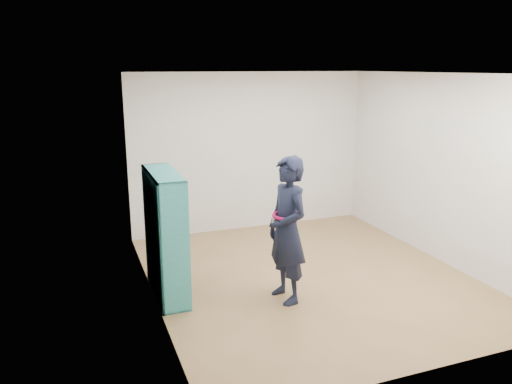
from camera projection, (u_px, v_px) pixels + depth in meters
name	position (u px, v px, depth m)	size (l,w,h in m)	color
floor	(309.00, 277.00, 6.54)	(4.50, 4.50, 0.00)	olive
ceiling	(315.00, 73.00, 5.91)	(4.50, 4.50, 0.00)	white
wall_left	(151.00, 194.00, 5.54)	(0.02, 4.50, 2.60)	silver
wall_right	(441.00, 169.00, 6.91)	(0.02, 4.50, 2.60)	silver
wall_back	(250.00, 152.00, 8.27)	(4.00, 0.02, 2.60)	silver
wall_front	(434.00, 236.00, 4.18)	(4.00, 0.02, 2.60)	silver
bookshelf	(163.00, 236.00, 5.89)	(0.33, 1.13, 1.50)	teal
person	(287.00, 230.00, 5.71)	(0.49, 0.67, 1.72)	black
smartphone	(273.00, 221.00, 5.68)	(0.02, 0.08, 0.12)	silver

